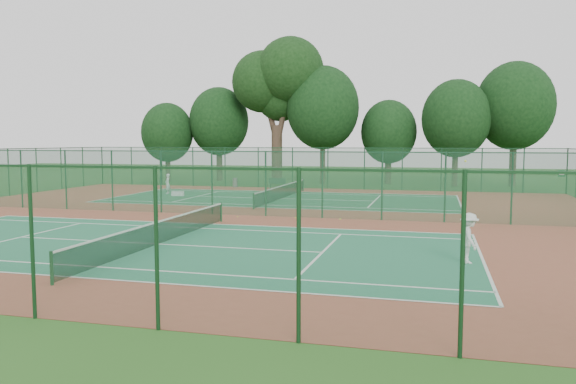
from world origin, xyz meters
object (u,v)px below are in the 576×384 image
(player_far, at_px, (168,184))
(kit_bag, at_px, (178,194))
(big_tree, at_px, (278,81))
(trash_bin, at_px, (235,183))
(bench, at_px, (277,183))
(player_near, at_px, (469,238))

(player_far, xyz_separation_m, kit_bag, (1.57, -1.51, -0.60))
(player_far, relative_size, big_tree, 0.11)
(trash_bin, height_order, bench, bench)
(bench, xyz_separation_m, kit_bag, (-5.33, -8.01, -0.29))
(player_near, bearing_deg, player_far, 32.83)
(trash_bin, xyz_separation_m, big_tree, (2.28, 5.90, 9.35))
(player_near, relative_size, trash_bin, 2.07)
(player_near, bearing_deg, kit_bag, 32.84)
(player_near, height_order, player_far, player_near)
(player_near, relative_size, kit_bag, 1.86)
(trash_bin, distance_m, big_tree, 11.29)
(player_far, xyz_separation_m, big_tree, (5.18, 12.98, 8.98))
(player_near, distance_m, bench, 30.01)
(player_near, xyz_separation_m, trash_bin, (-18.00, 27.13, -0.44))
(player_far, height_order, bench, player_far)
(trash_bin, relative_size, bench, 0.53)
(big_tree, bearing_deg, trash_bin, -111.16)
(player_far, height_order, trash_bin, player_far)
(player_far, relative_size, kit_bag, 1.70)
(bench, relative_size, kit_bag, 1.69)
(trash_bin, bearing_deg, bench, -8.35)
(big_tree, bearing_deg, kit_bag, -104.00)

